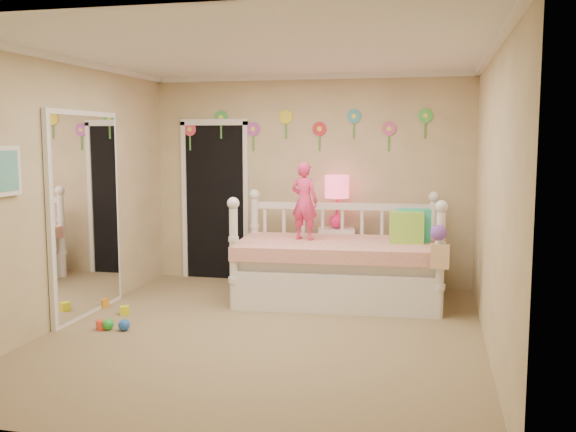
% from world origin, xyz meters
% --- Properties ---
extents(floor, '(4.00, 4.50, 0.01)m').
position_xyz_m(floor, '(0.00, 0.00, 0.00)').
color(floor, '#7F684C').
rests_on(floor, ground).
extents(ceiling, '(4.00, 4.50, 0.01)m').
position_xyz_m(ceiling, '(0.00, 0.00, 2.60)').
color(ceiling, white).
rests_on(ceiling, floor).
extents(back_wall, '(4.00, 0.01, 2.60)m').
position_xyz_m(back_wall, '(0.00, 2.25, 1.30)').
color(back_wall, tan).
rests_on(back_wall, floor).
extents(left_wall, '(0.01, 4.50, 2.60)m').
position_xyz_m(left_wall, '(-2.00, 0.00, 1.30)').
color(left_wall, tan).
rests_on(left_wall, floor).
extents(right_wall, '(0.01, 4.50, 2.60)m').
position_xyz_m(right_wall, '(2.00, 0.00, 1.30)').
color(right_wall, tan).
rests_on(right_wall, floor).
extents(crown_molding, '(4.00, 4.50, 0.06)m').
position_xyz_m(crown_molding, '(0.00, 0.00, 2.57)').
color(crown_molding, white).
rests_on(crown_molding, ceiling).
extents(daybed, '(2.34, 1.37, 1.23)m').
position_xyz_m(daybed, '(0.49, 1.40, 0.61)').
color(daybed, white).
rests_on(daybed, floor).
extents(pillow_turquoise, '(0.38, 0.20, 0.37)m').
position_xyz_m(pillow_turquoise, '(1.31, 1.55, 0.87)').
color(pillow_turquoise, '#28C8A6').
rests_on(pillow_turquoise, daybed).
extents(pillow_lime, '(0.38, 0.18, 0.35)m').
position_xyz_m(pillow_lime, '(1.24, 1.41, 0.86)').
color(pillow_lime, '#91DE43').
rests_on(pillow_lime, daybed).
extents(child, '(0.37, 0.29, 0.88)m').
position_xyz_m(child, '(0.10, 1.42, 1.12)').
color(child, '#ED356E').
rests_on(child, daybed).
extents(nightstand, '(0.48, 0.39, 0.73)m').
position_xyz_m(nightstand, '(0.37, 2.07, 0.37)').
color(nightstand, white).
rests_on(nightstand, floor).
extents(table_lamp, '(0.29, 0.29, 0.65)m').
position_xyz_m(table_lamp, '(0.37, 2.07, 1.16)').
color(table_lamp, '#EB1F61').
rests_on(table_lamp, nightstand).
extents(closet_doorway, '(0.90, 0.04, 2.07)m').
position_xyz_m(closet_doorway, '(-1.25, 2.23, 1.03)').
color(closet_doorway, black).
rests_on(closet_doorway, back_wall).
extents(flower_decals, '(3.40, 0.02, 0.50)m').
position_xyz_m(flower_decals, '(-0.09, 2.24, 1.94)').
color(flower_decals, '#B2668C').
rests_on(flower_decals, back_wall).
extents(mirror_closet, '(0.07, 1.30, 2.10)m').
position_xyz_m(mirror_closet, '(-1.96, 0.30, 1.05)').
color(mirror_closet, white).
rests_on(mirror_closet, left_wall).
extents(wall_picture, '(0.05, 0.34, 0.42)m').
position_xyz_m(wall_picture, '(-1.97, -0.90, 1.55)').
color(wall_picture, white).
rests_on(wall_picture, left_wall).
extents(hanging_bag, '(0.20, 0.16, 0.36)m').
position_xyz_m(hanging_bag, '(1.57, 0.80, 0.75)').
color(hanging_bag, beige).
rests_on(hanging_bag, daybed).
extents(toy_scatter, '(1.08, 1.45, 0.11)m').
position_xyz_m(toy_scatter, '(-1.70, 0.22, 0.06)').
color(toy_scatter, '#996666').
rests_on(toy_scatter, floor).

